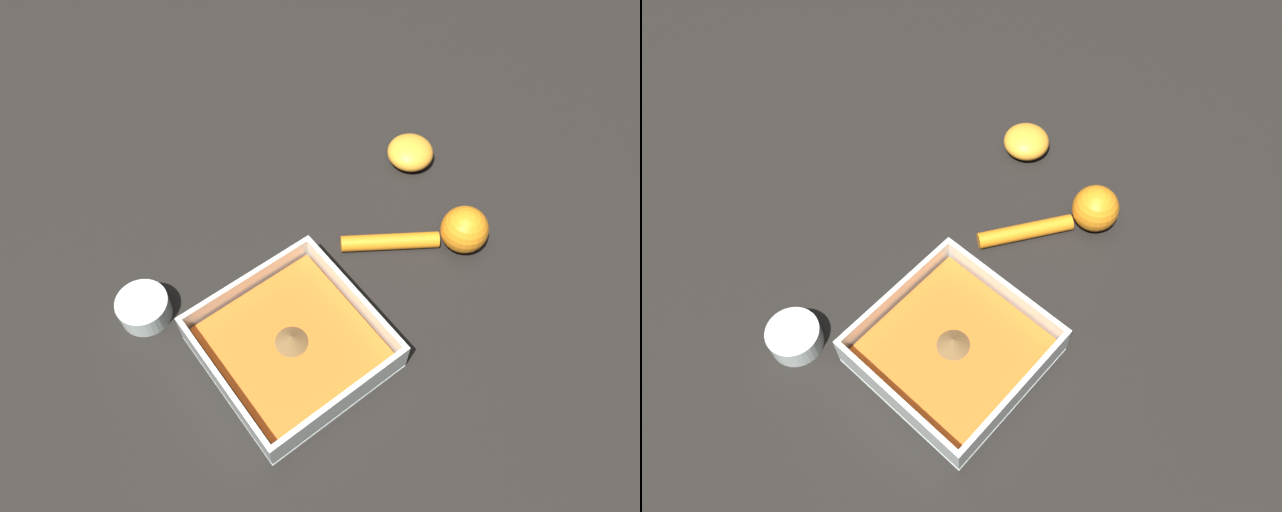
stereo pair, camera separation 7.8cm
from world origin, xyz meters
TOP-DOWN VIEW (x-y plane):
  - ground_plane at (0.00, 0.00)m, footprint 4.00×4.00m
  - square_dish at (0.01, 0.03)m, footprint 0.19×0.19m
  - spice_bowl at (0.13, -0.12)m, footprint 0.06×0.06m
  - lemon_squeezer at (-0.24, 0.03)m, footprint 0.17×0.13m
  - lemon_half at (-0.30, -0.11)m, footprint 0.06×0.06m

SIDE VIEW (x-z plane):
  - ground_plane at x=0.00m, z-range 0.00..0.00m
  - spice_bowl at x=0.13m, z-range 0.00..0.03m
  - square_dish at x=0.01m, z-range -0.01..0.04m
  - lemon_half at x=-0.30m, z-range 0.00..0.04m
  - lemon_squeezer at x=-0.24m, z-range 0.00..0.06m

